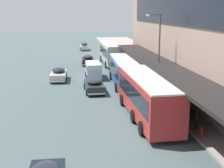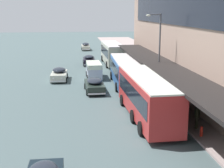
% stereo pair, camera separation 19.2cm
% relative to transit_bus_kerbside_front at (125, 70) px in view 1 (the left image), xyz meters
% --- Properties ---
extents(transit_bus_kerbside_front, '(3.05, 9.35, 3.08)m').
position_rel_transit_bus_kerbside_front_xyz_m(transit_bus_kerbside_front, '(0.00, 0.00, 0.00)').
color(transit_bus_kerbside_front, '#3260A0').
rests_on(transit_bus_kerbside_front, ground).
extents(transit_bus_kerbside_rear, '(2.94, 10.91, 3.37)m').
position_rel_transit_bus_kerbside_front_xyz_m(transit_bus_kerbside_rear, '(-0.24, -11.43, 0.15)').
color(transit_bus_kerbside_rear, '#B52A29').
rests_on(transit_bus_kerbside_rear, ground).
extents(transit_bus_kerbside_far, '(2.93, 10.05, 3.34)m').
position_rel_transit_bus_kerbside_front_xyz_m(transit_bus_kerbside_far, '(0.35, 14.38, 0.14)').
color(transit_bus_kerbside_far, beige).
rests_on(transit_bus_kerbside_far, ground).
extents(sedan_oncoming_rear, '(1.82, 4.57, 1.64)m').
position_rel_transit_bus_kerbside_front_xyz_m(sedan_oncoming_rear, '(-3.09, 33.78, -0.97)').
color(sedan_oncoming_rear, beige).
rests_on(sedan_oncoming_rear, ground).
extents(sedan_second_near, '(1.89, 4.33, 1.58)m').
position_rel_transit_bus_kerbside_front_xyz_m(sedan_second_near, '(-3.37, 14.41, -1.00)').
color(sedan_second_near, black).
rests_on(sedan_second_near, ground).
extents(sedan_trailing_near, '(2.06, 4.43, 1.56)m').
position_rel_transit_bus_kerbside_front_xyz_m(sedan_trailing_near, '(-7.60, 3.51, -1.00)').
color(sedan_trailing_near, beige).
rests_on(sedan_trailing_near, ground).
extents(sedan_second_mid, '(2.06, 4.68, 1.49)m').
position_rel_transit_bus_kerbside_front_xyz_m(sedan_second_mid, '(-3.70, -2.64, -1.03)').
color(sedan_second_mid, '#222E28').
rests_on(sedan_second_mid, ground).
extents(vw_van, '(1.94, 4.57, 1.96)m').
position_rel_transit_bus_kerbside_front_xyz_m(vw_van, '(-3.29, 4.52, -0.68)').
color(vw_van, silver).
rests_on(vw_van, ground).
extents(pedestrian_at_kerb, '(0.44, 0.50, 1.86)m').
position_rel_transit_bus_kerbside_front_xyz_m(pedestrian_at_kerb, '(2.72, -14.41, -0.60)').
color(pedestrian_at_kerb, black).
rests_on(pedestrian_at_kerb, sidewalk_kerb).
extents(street_lamp, '(1.50, 0.28, 7.92)m').
position_rel_transit_bus_kerbside_front_xyz_m(street_lamp, '(2.40, -4.79, 2.91)').
color(street_lamp, '#4C4C51').
rests_on(street_lamp, sidewalk_kerb).
extents(fire_hydrant, '(0.20, 0.40, 0.70)m').
position_rel_transit_bus_kerbside_front_xyz_m(fire_hydrant, '(2.49, -15.79, -1.28)').
color(fire_hydrant, red).
rests_on(fire_hydrant, sidewalk_kerb).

